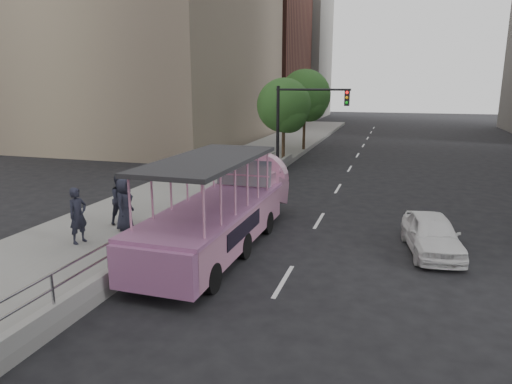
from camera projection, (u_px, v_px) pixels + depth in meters
The scene contains 15 objects.
ground at pixel (268, 252), 14.67m from camera, with size 160.00×160.00×0.00m, color black.
sidewalk at pixel (217, 178), 25.58m from camera, with size 5.50×80.00×0.30m, color gray.
kerb_wall at pixel (203, 214), 17.31m from camera, with size 0.24×30.00×0.36m, color gray.
guardrail at pixel (203, 197), 17.16m from camera, with size 0.07×22.00×0.71m.
duck_boat at pixel (226, 211), 15.23m from camera, with size 2.48×9.48×3.14m.
car at pixel (432, 234), 14.53m from camera, with size 1.49×3.70×1.26m, color white.
pedestrian_near at pixel (78, 215), 14.50m from camera, with size 0.66×0.44×1.82m, color #20222F.
pedestrian_mid at pixel (121, 200), 16.56m from camera, with size 0.87×0.68×1.79m, color #20222F.
pedestrian_far at pixel (124, 204), 15.84m from camera, with size 0.90×0.58×1.83m, color #20222F.
parking_sign at pixel (235, 173), 19.40m from camera, with size 0.15×0.55×2.48m.
traffic_signal at pixel (298, 116), 25.98m from camera, with size 4.20×0.32×5.20m.
street_tree_near at pixel (285, 108), 29.56m from camera, with size 3.52×3.52×5.72m.
street_tree_far at pixel (306, 98), 34.97m from camera, with size 3.97×3.97×6.45m.
midrise_brick at pixel (235, 26), 61.49m from camera, with size 18.00×16.00×26.00m, color brown.
midrise_stone_b at pixel (279, 56), 76.50m from camera, with size 16.00×14.00×20.00m, color slate.
Camera 1 is at (3.68, -13.34, 5.26)m, focal length 32.00 mm.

